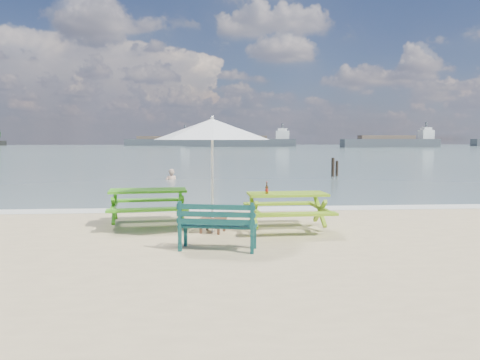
{
  "coord_description": "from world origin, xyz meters",
  "views": [
    {
      "loc": [
        -0.59,
        -8.86,
        2.04
      ],
      "look_at": [
        0.35,
        3.0,
        1.0
      ],
      "focal_mm": 35.0,
      "sensor_mm": 36.0,
      "label": 1
    }
  ],
  "objects": [
    {
      "name": "mooring_pilings",
      "position": [
        6.62,
        16.27,
        0.38
      ],
      "size": [
        0.56,
        0.76,
        1.23
      ],
      "color": "black",
      "rests_on": "ground"
    },
    {
      "name": "sea",
      "position": [
        0.0,
        85.0,
        0.0
      ],
      "size": [
        300.0,
        300.0,
        0.0
      ],
      "primitive_type": "plane",
      "color": "slate",
      "rests_on": "ground"
    },
    {
      "name": "beer_bottle",
      "position": [
        0.82,
        1.37,
        0.92
      ],
      "size": [
        0.07,
        0.07,
        0.26
      ],
      "color": "brown",
      "rests_on": "picnic_table_right"
    },
    {
      "name": "side_table",
      "position": [
        -0.39,
        1.27,
        0.17
      ],
      "size": [
        0.65,
        0.65,
        0.33
      ],
      "color": "brown",
      "rests_on": "ground"
    },
    {
      "name": "park_bench",
      "position": [
        -0.33,
        -0.35,
        0.27
      ],
      "size": [
        1.49,
        0.78,
        0.88
      ],
      "color": "#0E3C3A",
      "rests_on": "ground"
    },
    {
      "name": "cargo_ships",
      "position": [
        53.7,
        119.41,
        1.18
      ],
      "size": [
        153.72,
        38.5,
        4.4
      ],
      "color": "#3B4146",
      "rests_on": "ground"
    },
    {
      "name": "picnic_table_right",
      "position": [
        1.3,
        1.47,
        0.4
      ],
      "size": [
        1.83,
        2.02,
        0.83
      ],
      "color": "#709917",
      "rests_on": "ground"
    },
    {
      "name": "swimmer",
      "position": [
        -2.21,
        15.06,
        -0.32
      ],
      "size": [
        0.71,
        0.56,
        1.7
      ],
      "color": "tan",
      "rests_on": "ground"
    },
    {
      "name": "picnic_table_left",
      "position": [
        -1.89,
        2.28,
        0.41
      ],
      "size": [
        1.99,
        2.17,
        0.86
      ],
      "color": "#3C9516",
      "rests_on": "ground"
    },
    {
      "name": "patio_umbrella",
      "position": [
        -0.39,
        1.27,
        2.25
      ],
      "size": [
        3.23,
        3.23,
        2.48
      ],
      "color": "silver",
      "rests_on": "ground"
    },
    {
      "name": "foam_strip",
      "position": [
        0.0,
        4.6,
        0.01
      ],
      "size": [
        22.0,
        0.9,
        0.01
      ],
      "primitive_type": "cube",
      "color": "silver",
      "rests_on": "ground"
    }
  ]
}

